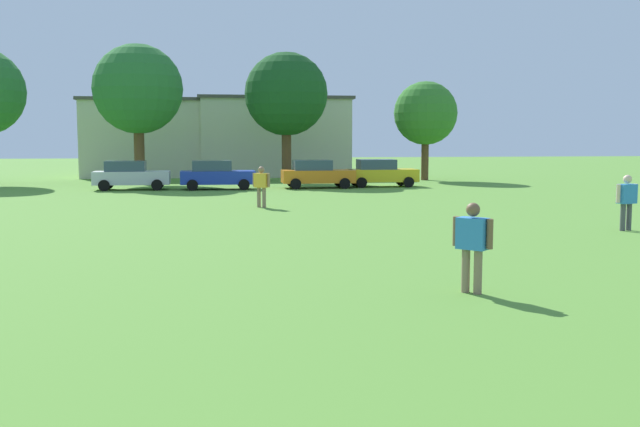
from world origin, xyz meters
TOP-DOWN VIEW (x-y plane):
  - ground_plane at (0.00, 30.00)m, footprint 160.00×160.00m
  - adult_bystander at (5.59, 11.15)m, footprint 0.63×0.65m
  - bystander_near_trees at (2.93, 29.31)m, footprint 0.72×0.59m
  - bystander_midfield at (13.97, 19.55)m, footprint 0.83×0.47m
  - parked_car_silver_0 at (-3.73, 41.29)m, footprint 4.30×2.02m
  - parked_car_blue_1 at (1.19, 40.90)m, footprint 4.30×2.02m
  - parked_car_orange_2 at (7.13, 41.13)m, footprint 4.30×2.02m
  - parked_car_yellow_3 at (11.20, 41.72)m, footprint 4.30×2.02m
  - tree_left at (-3.70, 47.24)m, footprint 5.83×5.83m
  - tree_right at (6.05, 47.63)m, footprint 5.63×5.63m
  - tree_far_right at (16.02, 48.19)m, footprint 4.48×4.48m
  - house_left at (-3.82, 56.47)m, footprint 9.85×6.81m
  - house_right at (5.96, 56.47)m, footprint 11.83×7.73m

SIDE VIEW (x-z plane):
  - ground_plane at x=0.00m, z-range 0.00..0.00m
  - parked_car_silver_0 at x=-3.73m, z-range 0.02..1.70m
  - parked_car_blue_1 at x=1.19m, z-range 0.02..1.70m
  - parked_car_orange_2 at x=7.13m, z-range 0.02..1.70m
  - parked_car_yellow_3 at x=11.20m, z-range 0.02..1.70m
  - adult_bystander at x=5.59m, z-range 0.16..1.92m
  - bystander_near_trees at x=2.93m, z-range 0.17..1.93m
  - bystander_midfield at x=13.97m, z-range 0.17..1.97m
  - house_left at x=-3.82m, z-range 0.01..6.00m
  - house_right at x=5.96m, z-range 0.01..6.18m
  - tree_far_right at x=16.02m, z-range 1.22..8.20m
  - tree_right at x=6.05m, z-range 1.54..10.31m
  - tree_left at x=-3.70m, z-range 1.59..10.67m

